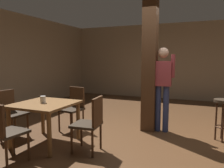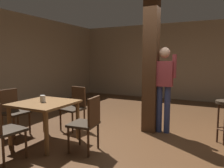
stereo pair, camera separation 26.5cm
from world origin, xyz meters
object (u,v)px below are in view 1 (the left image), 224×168
object	(u,v)px
chair_east	(91,121)
bar_stool_near	(223,110)
napkin_cup	(43,100)
standing_person	(163,83)
chair_south	(4,130)
dining_table	(45,110)
chair_west	(10,111)
chair_north	(74,106)

from	to	relation	value
chair_east	bar_stool_near	bearing A→B (deg)	34.94
napkin_cup	standing_person	size ratio (longest dim) A/B	0.07
chair_south	standing_person	xyz separation A→B (m)	(1.76, 2.33, 0.50)
dining_table	chair_south	distance (m)	0.86
chair_south	standing_person	size ratio (longest dim) A/B	0.52
bar_stool_near	standing_person	bearing A→B (deg)	174.47
napkin_cup	bar_stool_near	xyz separation A→B (m)	(2.90, 1.39, -0.23)
chair_south	chair_west	world-z (taller)	same
dining_table	chair_west	distance (m)	0.85
chair_south	bar_stool_near	bearing A→B (deg)	37.59
chair_south	standing_person	distance (m)	2.96
dining_table	chair_south	world-z (taller)	chair_south
chair_east	napkin_cup	distance (m)	0.97
chair_north	napkin_cup	bearing A→B (deg)	-93.48
dining_table	chair_south	xyz separation A→B (m)	(-0.00, -0.85, -0.11)
chair_north	chair_east	distance (m)	1.23
chair_west	standing_person	xyz separation A→B (m)	(2.60, 1.46, 0.50)
standing_person	bar_stool_near	xyz separation A→B (m)	(1.12, -0.11, -0.43)
chair_south	chair_west	size ratio (longest dim) A/B	1.00
chair_east	standing_person	distance (m)	1.78
chair_north	dining_table	bearing A→B (deg)	-92.19
chair_west	chair_east	distance (m)	1.75
chair_west	chair_south	bearing A→B (deg)	-45.99
chair_south	chair_west	xyz separation A→B (m)	(-0.84, 0.87, 0.00)
dining_table	standing_person	size ratio (longest dim) A/B	0.56
napkin_cup	bar_stool_near	distance (m)	3.22
dining_table	chair_east	xyz separation A→B (m)	(0.91, -0.01, -0.11)
chair_south	standing_person	world-z (taller)	standing_person
chair_east	bar_stool_near	size ratio (longest dim) A/B	1.16
napkin_cup	chair_east	bearing A→B (deg)	0.52
chair_north	bar_stool_near	world-z (taller)	chair_north
chair_west	napkin_cup	distance (m)	0.87
chair_south	chair_west	distance (m)	1.21
chair_west	napkin_cup	world-z (taller)	chair_west
dining_table	napkin_cup	distance (m)	0.18
bar_stool_near	chair_north	bearing A→B (deg)	-169.72
chair_east	standing_person	world-z (taller)	standing_person
dining_table	bar_stool_near	distance (m)	3.19
dining_table	chair_north	world-z (taller)	chair_north
chair_north	napkin_cup	distance (m)	0.92
chair_south	chair_east	bearing A→B (deg)	42.75
chair_north	chair_west	world-z (taller)	same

